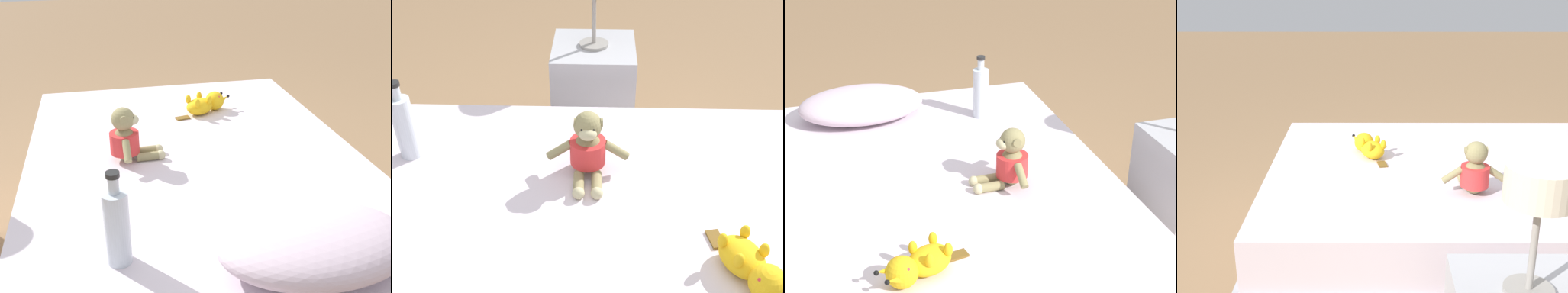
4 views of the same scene
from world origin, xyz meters
TOP-DOWN VIEW (x-y plane):
  - bed at (0.00, 0.00)m, footprint 1.46×2.00m
  - plush_monkey at (0.28, -0.04)m, footprint 0.23×0.29m
  - plush_yellow_creature at (-0.16, -0.50)m, footprint 0.31×0.20m
  - glass_bottle at (0.36, 0.60)m, footprint 0.07×0.07m
  - nightstand at (1.13, -0.05)m, footprint 0.40×0.40m

SIDE VIEW (x-z plane):
  - bed at x=0.00m, z-range 0.00..0.44m
  - nightstand at x=1.13m, z-range 0.00..0.53m
  - plush_yellow_creature at x=-0.16m, z-range 0.44..0.54m
  - plush_monkey at x=0.28m, z-range 0.42..0.66m
  - glass_bottle at x=0.36m, z-range 0.42..0.72m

